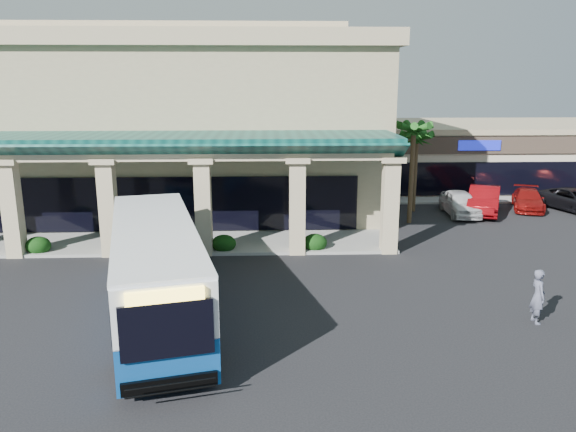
{
  "coord_description": "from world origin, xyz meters",
  "views": [
    {
      "loc": [
        0.07,
        -21.09,
        8.3
      ],
      "look_at": [
        1.01,
        3.92,
        2.2
      ],
      "focal_mm": 35.0,
      "sensor_mm": 36.0,
      "label": 1
    }
  ],
  "objects_px": {
    "car_white": "(484,200)",
    "car_gray": "(576,200)",
    "transit_bus": "(156,272)",
    "car_silver": "(460,203)",
    "pedestrian": "(538,296)",
    "car_red": "(528,200)"
  },
  "relations": [
    {
      "from": "pedestrian",
      "to": "car_gray",
      "type": "distance_m",
      "value": 19.83
    },
    {
      "from": "transit_bus",
      "to": "pedestrian",
      "type": "relative_size",
      "value": 6.19
    },
    {
      "from": "transit_bus",
      "to": "car_silver",
      "type": "bearing_deg",
      "value": 29.51
    },
    {
      "from": "transit_bus",
      "to": "car_red",
      "type": "height_order",
      "value": "transit_bus"
    },
    {
      "from": "car_silver",
      "to": "car_gray",
      "type": "xyz_separation_m",
      "value": [
        7.84,
        0.78,
        -0.05
      ]
    },
    {
      "from": "transit_bus",
      "to": "car_gray",
      "type": "bearing_deg",
      "value": 19.89
    },
    {
      "from": "car_white",
      "to": "car_gray",
      "type": "xyz_separation_m",
      "value": [
        6.19,
        0.43,
        -0.14
      ]
    },
    {
      "from": "car_white",
      "to": "car_red",
      "type": "xyz_separation_m",
      "value": [
        3.35,
        1.04,
        -0.21
      ]
    },
    {
      "from": "car_gray",
      "to": "car_silver",
      "type": "bearing_deg",
      "value": 165.66
    },
    {
      "from": "car_white",
      "to": "car_red",
      "type": "bearing_deg",
      "value": 40.41
    },
    {
      "from": "transit_bus",
      "to": "car_red",
      "type": "bearing_deg",
      "value": 24.36
    },
    {
      "from": "car_white",
      "to": "car_gray",
      "type": "distance_m",
      "value": 6.21
    },
    {
      "from": "car_silver",
      "to": "car_red",
      "type": "height_order",
      "value": "car_silver"
    },
    {
      "from": "transit_bus",
      "to": "car_gray",
      "type": "relative_size",
      "value": 2.34
    },
    {
      "from": "pedestrian",
      "to": "car_red",
      "type": "relative_size",
      "value": 0.43
    },
    {
      "from": "car_red",
      "to": "car_gray",
      "type": "bearing_deg",
      "value": 7.72
    },
    {
      "from": "car_gray",
      "to": "car_red",
      "type": "bearing_deg",
      "value": 147.9
    },
    {
      "from": "transit_bus",
      "to": "car_silver",
      "type": "relative_size",
      "value": 2.68
    },
    {
      "from": "car_gray",
      "to": "transit_bus",
      "type": "bearing_deg",
      "value": -166.55
    },
    {
      "from": "pedestrian",
      "to": "car_silver",
      "type": "bearing_deg",
      "value": -10.17
    },
    {
      "from": "transit_bus",
      "to": "car_silver",
      "type": "distance_m",
      "value": 21.99
    },
    {
      "from": "pedestrian",
      "to": "car_white",
      "type": "bearing_deg",
      "value": -15.46
    }
  ]
}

